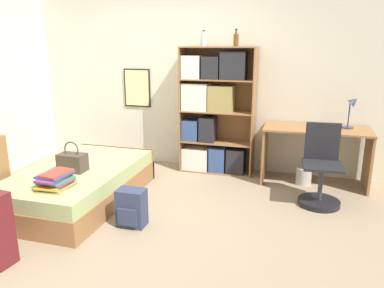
# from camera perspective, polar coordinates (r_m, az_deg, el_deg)

# --- Properties ---
(ground_plane) EXTENTS (14.00, 14.00, 0.00)m
(ground_plane) POSITION_cam_1_polar(r_m,az_deg,el_deg) (4.38, -8.96, -9.52)
(ground_plane) COLOR gray
(wall_back) EXTENTS (10.00, 0.09, 2.60)m
(wall_back) POSITION_cam_1_polar(r_m,az_deg,el_deg) (5.62, -1.97, 9.88)
(wall_back) COLOR beige
(wall_back) RESTS_ON ground_plane
(bed) EXTENTS (1.12, 1.93, 0.41)m
(bed) POSITION_cam_1_polar(r_m,az_deg,el_deg) (4.64, -16.70, -5.85)
(bed) COLOR olive
(bed) RESTS_ON ground_plane
(handbag) EXTENTS (0.30, 0.19, 0.35)m
(handbag) POSITION_cam_1_polar(r_m,az_deg,el_deg) (4.43, -17.75, -2.62)
(handbag) COLOR #47382D
(handbag) RESTS_ON bed
(book_stack_on_bed) EXTENTS (0.32, 0.38, 0.16)m
(book_stack_on_bed) POSITION_cam_1_polar(r_m,az_deg,el_deg) (4.01, -20.12, -5.19)
(book_stack_on_bed) COLOR #99894C
(book_stack_on_bed) RESTS_ON bed
(bookcase) EXTENTS (1.04, 0.36, 1.77)m
(bookcase) POSITION_cam_1_polar(r_m,az_deg,el_deg) (5.30, 3.11, 4.86)
(bookcase) COLOR olive
(bookcase) RESTS_ON ground_plane
(bottle_green) EXTENTS (0.08, 0.08, 0.21)m
(bottle_green) POSITION_cam_1_polar(r_m,az_deg,el_deg) (5.30, 1.78, 15.54)
(bottle_green) COLOR #B7BCC1
(bottle_green) RESTS_ON bookcase
(bottle_brown) EXTENTS (0.07, 0.07, 0.23)m
(bottle_brown) POSITION_cam_1_polar(r_m,az_deg,el_deg) (5.16, 6.73, 15.51)
(bottle_brown) COLOR brown
(bottle_brown) RESTS_ON bookcase
(desk) EXTENTS (1.33, 0.60, 0.76)m
(desk) POSITION_cam_1_polar(r_m,az_deg,el_deg) (5.13, 18.30, -0.08)
(desk) COLOR olive
(desk) RESTS_ON ground_plane
(desk_lamp) EXTENTS (0.19, 0.14, 0.43)m
(desk_lamp) POSITION_cam_1_polar(r_m,az_deg,el_deg) (5.17, 23.27, 5.29)
(desk_lamp) COLOR navy
(desk_lamp) RESTS_ON desk
(desk_chair) EXTENTS (0.47, 0.47, 0.93)m
(desk_chair) POSITION_cam_1_polar(r_m,az_deg,el_deg) (4.57, 18.98, -5.02)
(desk_chair) COLOR black
(desk_chair) RESTS_ON ground_plane
(backpack) EXTENTS (0.28, 0.22, 0.39)m
(backpack) POSITION_cam_1_polar(r_m,az_deg,el_deg) (3.91, -9.21, -9.61)
(backpack) COLOR #2D3856
(backpack) RESTS_ON ground_plane
(waste_bin) EXTENTS (0.20, 0.20, 0.22)m
(waste_bin) POSITION_cam_1_polar(r_m,az_deg,el_deg) (5.19, 16.65, -4.68)
(waste_bin) COLOR #B7B2A8
(waste_bin) RESTS_ON ground_plane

